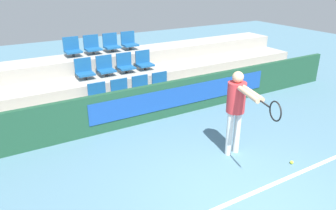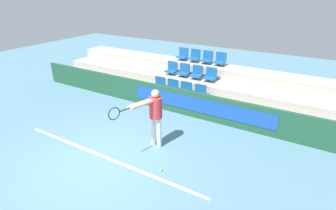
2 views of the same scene
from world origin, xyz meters
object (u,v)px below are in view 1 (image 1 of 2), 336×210
Objects in this scene: stadium_chair_0 at (98,96)px; stadium_chair_4 at (84,70)px; stadium_chair_3 at (161,84)px; stadium_chair_8 at (72,48)px; stadium_chair_6 at (125,64)px; stadium_chair_7 at (144,62)px; stadium_chair_1 at (121,92)px; stadium_chair_5 at (105,67)px; stadium_chair_10 at (111,44)px; stadium_chair_11 at (129,42)px; tennis_ball at (292,162)px; stadium_chair_2 at (142,88)px; stadium_chair_9 at (92,46)px; tennis_player at (237,105)px.

stadium_chair_4 is at bearing 90.00° from stadium_chair_0.
stadium_chair_8 is at bearing 131.29° from stadium_chair_3.
stadium_chair_7 is at bearing 0.00° from stadium_chair_6.
stadium_chair_1 is at bearing 0.00° from stadium_chair_0.
stadium_chair_5 and stadium_chair_7 have the same top height.
stadium_chair_5 is at bearing -120.35° from stadium_chair_10.
stadium_chair_10 reaches higher than stadium_chair_5.
stadium_chair_11 is (0.58, 0.00, 0.00)m from stadium_chair_10.
stadium_chair_8 reaches higher than stadium_chair_1.
stadium_chair_0 is 2.76m from stadium_chair_11.
stadium_chair_4 is 1.07m from stadium_chair_8.
stadium_chair_5 is at bearing 0.00° from stadium_chair_4.
stadium_chair_4 reaches higher than stadium_chair_1.
stadium_chair_8 is 8.16× the size of tennis_ball.
stadium_chair_11 reaches higher than tennis_ball.
stadium_chair_7 is (1.16, 0.99, 0.39)m from stadium_chair_1.
stadium_chair_2 is 2.22m from stadium_chair_9.
stadium_chair_8 is (-0.58, 1.99, 0.79)m from stadium_chair_1.
tennis_player is at bearing -70.83° from stadium_chair_8.
stadium_chair_6 is (0.58, 0.00, 0.00)m from stadium_chair_5.
stadium_chair_8 reaches higher than tennis_ball.
stadium_chair_1 is at bearing -120.35° from stadium_chair_11.
stadium_chair_8 is (-1.75, 0.99, 0.39)m from stadium_chair_7.
stadium_chair_9 is 0.58m from stadium_chair_10.
stadium_chair_9 reaches higher than stadium_chair_5.
stadium_chair_10 is (1.16, 1.99, 0.79)m from stadium_chair_0.
stadium_chair_7 is 3.97m from tennis_player.
stadium_chair_3 is at bearing 105.32° from tennis_player.
stadium_chair_6 is at bearing 105.13° from tennis_ball.
stadium_chair_3 is at bearing -48.71° from stadium_chair_8.
stadium_chair_4 is at bearing 117.14° from tennis_ball.
stadium_chair_8 reaches higher than stadium_chair_4.
stadium_chair_9 is 5.10m from tennis_player.
stadium_chair_8 reaches higher than stadium_chair_2.
stadium_chair_8 is 6.45m from tennis_ball.
stadium_chair_11 is (0.58, 1.99, 0.79)m from stadium_chair_2.
stadium_chair_11 is 4.97m from tennis_player.
stadium_chair_1 is at bearing 180.00° from stadium_chair_2.
stadium_chair_3 is at bearing -59.65° from stadium_chair_9.
tennis_ball is (2.46, -4.80, -0.98)m from stadium_chair_4.
stadium_chair_7 is 1.22m from stadium_chair_10.
stadium_chair_1 is 2.22m from stadium_chair_8.
stadium_chair_2 is at bearing -90.00° from stadium_chair_6.
stadium_chair_4 and stadium_chair_6 have the same top height.
stadium_chair_2 is 1.00× the size of stadium_chair_3.
tennis_ball is at bearing -68.62° from stadium_chair_5.
stadium_chair_7 is at bearing 0.00° from stadium_chair_5.
stadium_chair_3 is at bearing 0.00° from stadium_chair_1.
stadium_chair_4 is 1.00× the size of stadium_chair_11.
stadium_chair_2 reaches higher than tennis_ball.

